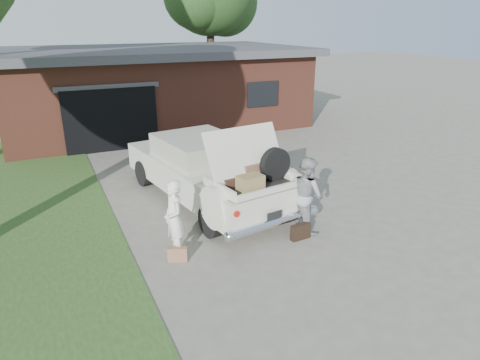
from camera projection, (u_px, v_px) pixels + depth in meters
name	position (u px, v px, depth m)	size (l,w,h in m)	color
ground	(252.00, 237.00, 9.19)	(90.00, 90.00, 0.00)	gray
house	(154.00, 86.00, 18.72)	(12.80, 7.80, 3.30)	brown
sedan	(207.00, 169.00, 10.83)	(2.99, 5.86, 2.21)	beige
woman_left	(174.00, 220.00, 8.18)	(0.57, 0.38, 1.57)	white
woman_right	(306.00, 194.00, 9.22)	(0.82, 0.64, 1.68)	gray
suitcase_left	(178.00, 254.00, 8.21)	(0.38, 0.12, 0.29)	#93644B
suitcase_right	(300.00, 232.00, 9.04)	(0.44, 0.14, 0.34)	black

